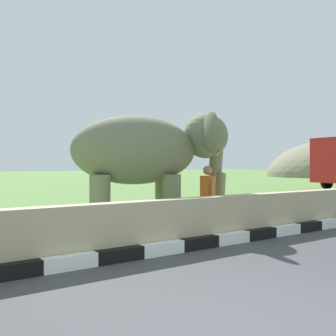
% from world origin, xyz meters
% --- Properties ---
extents(ground_plane, '(220.00, 220.00, 0.00)m').
position_xyz_m(ground_plane, '(0.00, 0.00, 0.00)').
color(ground_plane, '#557A3B').
extents(asphalt_road, '(120.00, 7.02, 0.01)m').
position_xyz_m(asphalt_road, '(0.00, 0.00, 0.01)').
color(asphalt_road, '#3D3D42').
rests_on(asphalt_road, ground_plane).
extents(striped_curb, '(16.20, 0.20, 0.24)m').
position_xyz_m(striped_curb, '(-0.35, 3.56, 0.12)').
color(striped_curb, white).
rests_on(striped_curb, ground_plane).
extents(barrier_parapet, '(28.00, 0.36, 1.00)m').
position_xyz_m(barrier_parapet, '(2.00, 3.86, 0.50)').
color(barrier_parapet, tan).
rests_on(barrier_parapet, ground_plane).
extents(elephant, '(4.05, 3.17, 3.01)m').
position_xyz_m(elephant, '(2.26, 5.91, 1.98)').
color(elephant, '#6E6F57').
rests_on(elephant, ground_plane).
extents(person_handler, '(0.34, 0.64, 1.66)m').
position_xyz_m(person_handler, '(3.51, 5.10, 0.93)').
color(person_handler, navy).
rests_on(person_handler, ground_plane).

